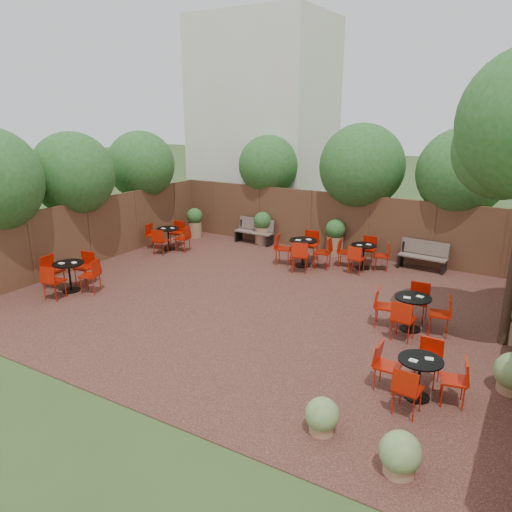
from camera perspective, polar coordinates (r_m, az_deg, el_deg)
The scene contains 11 objects.
ground at distance 12.31m, azimuth 0.58°, elevation -5.35°, with size 80.00×80.00×0.00m, color #354F23.
courtyard_paving at distance 12.31m, azimuth 0.58°, elevation -5.30°, with size 12.00×10.00×0.02m, color #371816.
fence_back at distance 16.34m, azimuth 9.43°, elevation 3.75°, with size 12.00×0.08×2.00m, color #512E1E.
fence_left at distance 15.73m, azimuth -18.70°, elevation 2.56°, with size 0.08×10.00×2.00m, color #512E1E.
neighbour_building at distance 20.58m, azimuth 0.94°, elevation 15.10°, with size 5.00×4.00×8.00m, color silver.
overhang_foliage at distance 14.39m, azimuth 1.12°, elevation 9.40°, with size 16.04×11.02×2.79m.
park_bench_left at distance 17.37m, azimuth -0.12°, elevation 2.97°, with size 1.43×0.51×0.88m.
park_bench_right at distance 15.35m, azimuth 18.84°, elevation 0.11°, with size 1.42×0.54×0.86m.
bistro_tables at distance 13.06m, azimuth 1.77°, elevation -1.85°, with size 10.89×7.64×0.94m.
planters at distance 15.90m, azimuth 4.25°, elevation 2.14°, with size 11.46×4.58×1.18m.
low_shrubs at distance 8.33m, azimuth 20.71°, elevation -15.77°, with size 2.93×3.53×0.70m.
Camera 1 is at (5.69, -9.86, 4.68)m, focal length 34.49 mm.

